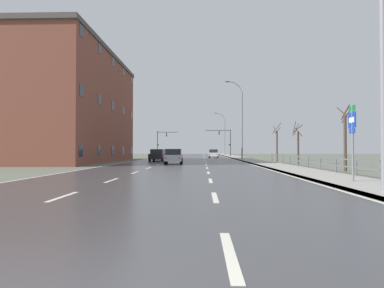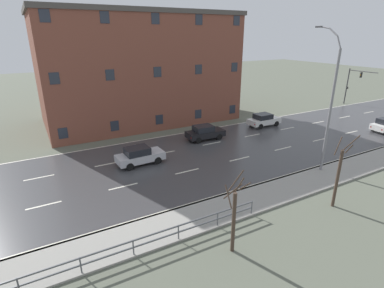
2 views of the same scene
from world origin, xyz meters
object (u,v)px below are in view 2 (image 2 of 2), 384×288
Objects in this scene: car_far_left at (264,120)px; car_near_left at (205,132)px; traffic_signal_left at (352,81)px; street_lamp_midground at (330,105)px; car_near_right at (140,155)px; brick_building at (138,68)px.

car_far_left and car_near_left have the same top height.
street_lamp_midground is at bearing -59.65° from traffic_signal_left.
car_near_right is at bearing -78.32° from car_far_left.
car_far_left is 0.99× the size of car_near_right.
street_lamp_midground is 23.88m from brick_building.
traffic_signal_left is at bearing 75.82° from brick_building.
car_far_left is (-12.03, 4.63, -4.74)m from street_lamp_midground.
traffic_signal_left is 20.56m from car_far_left.
street_lamp_midground is at bearing 18.04° from brick_building.
car_near_left is at bearing 106.54° from car_near_right.
car_far_left and car_near_right have the same top height.
car_near_right is 0.18× the size of brick_building.
brick_building is at bearing -131.43° from car_far_left.
car_far_left is 0.98× the size of car_near_left.
traffic_signal_left is at bearing 98.89° from car_near_left.
traffic_signal_left reaches higher than car_near_right.
car_far_left is 17.09m from brick_building.
car_near_right is at bearing -123.89° from street_lamp_midground.
brick_building is at bearing -162.37° from car_near_left.
car_near_right is 1.00× the size of car_near_left.
brick_building is (-8.14, -32.21, 2.97)m from traffic_signal_left.
car_far_left is at bearing 48.44° from brick_building.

